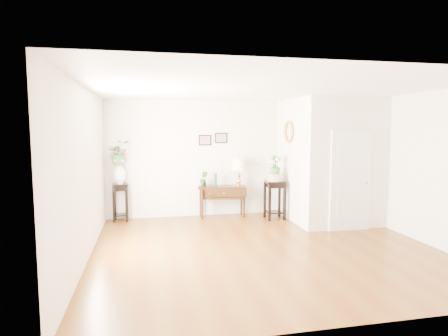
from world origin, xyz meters
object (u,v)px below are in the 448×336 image
object	(u,v)px
console_table	(222,201)
plant_stand_a	(121,202)
table_lamp	(239,171)
plant_stand_b	(275,200)

from	to	relation	value
console_table	plant_stand_a	world-z (taller)	plant_stand_a
table_lamp	plant_stand_a	world-z (taller)	table_lamp
plant_stand_b	plant_stand_a	bearing A→B (deg)	171.54
plant_stand_b	console_table	bearing A→B (deg)	159.34
console_table	table_lamp	world-z (taller)	table_lamp
console_table	plant_stand_a	size ratio (longest dim) A/B	1.31
table_lamp	console_table	bearing A→B (deg)	180.00
console_table	plant_stand_a	xyz separation A→B (m)	(-2.38, 0.09, 0.05)
console_table	plant_stand_b	size ratio (longest dim) A/B	1.26
table_lamp	plant_stand_a	xyz separation A→B (m)	(-2.78, 0.09, -0.68)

